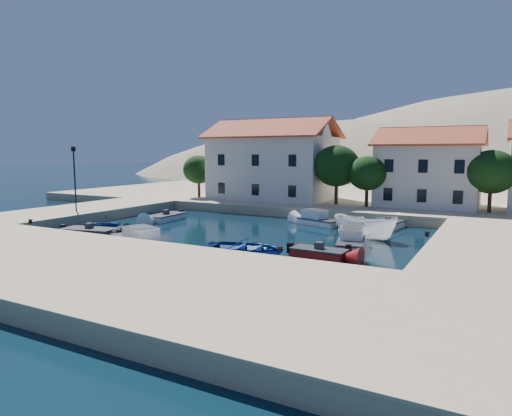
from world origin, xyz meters
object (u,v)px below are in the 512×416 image
(building_left, at_px, (273,158))
(cabin_cruiser_east, at_px, (351,242))
(cabin_cruiser_south, at_px, (137,239))
(rowboat_south, at_px, (244,254))
(lamppost, at_px, (74,172))
(boat_east, at_px, (364,239))
(building_mid, at_px, (429,166))

(building_left, height_order, cabin_cruiser_east, building_left)
(building_left, xyz_separation_m, cabin_cruiser_east, (15.94, -19.72, -5.46))
(cabin_cruiser_south, distance_m, rowboat_south, 8.37)
(building_left, distance_m, lamppost, 23.10)
(cabin_cruiser_south, height_order, boat_east, cabin_cruiser_south)
(cabin_cruiser_south, xyz_separation_m, rowboat_south, (8.26, 1.23, -0.48))
(building_mid, distance_m, cabin_cruiser_south, 31.79)
(building_mid, xyz_separation_m, cabin_cruiser_east, (-2.06, -20.72, -4.75))
(building_mid, relative_size, rowboat_south, 1.92)
(lamppost, xyz_separation_m, boat_east, (27.29, 4.33, -4.75))
(cabin_cruiser_south, bearing_deg, building_left, 114.01)
(building_left, xyz_separation_m, lamppost, (-11.50, -20.00, -1.18))
(cabin_cruiser_south, height_order, rowboat_south, cabin_cruiser_south)
(lamppost, bearing_deg, building_left, 60.10)
(building_mid, xyz_separation_m, rowboat_south, (-7.75, -25.82, -5.22))
(cabin_cruiser_south, bearing_deg, lamppost, 175.48)
(building_left, height_order, lamppost, building_left)
(building_mid, height_order, rowboat_south, building_mid)
(building_left, distance_m, cabin_cruiser_east, 25.94)
(lamppost, distance_m, cabin_cruiser_south, 15.39)
(lamppost, bearing_deg, boat_east, 9.03)
(lamppost, distance_m, boat_east, 28.04)
(building_left, distance_m, cabin_cruiser_south, 26.69)
(cabin_cruiser_south, height_order, cabin_cruiser_east, same)
(rowboat_south, bearing_deg, lamppost, 66.34)
(building_mid, height_order, boat_east, building_mid)
(lamppost, xyz_separation_m, rowboat_south, (21.75, -4.82, -4.75))
(lamppost, height_order, boat_east, lamppost)
(building_left, bearing_deg, cabin_cruiser_east, -51.06)
(building_mid, bearing_deg, lamppost, -144.55)
(building_left, distance_m, rowboat_south, 27.50)
(cabin_cruiser_east, height_order, boat_east, cabin_cruiser_east)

